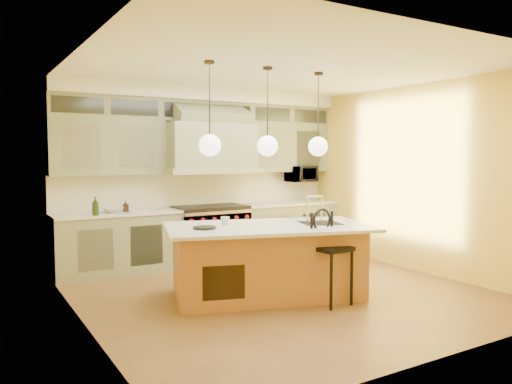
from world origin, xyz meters
TOP-DOWN VIEW (x-y plane):
  - floor at (0.00, 0.00)m, footprint 5.00×5.00m
  - ceiling at (0.00, 0.00)m, footprint 5.00×5.00m
  - wall_back at (0.00, 2.50)m, footprint 5.00×0.00m
  - wall_front at (0.00, -2.50)m, footprint 5.00×0.00m
  - wall_left at (-2.50, 0.00)m, footprint 0.00×5.00m
  - wall_right at (2.50, 0.00)m, footprint 0.00×5.00m
  - back_cabinetry at (0.00, 2.23)m, footprint 5.00×0.77m
  - range at (0.00, 2.14)m, footprint 1.20×0.74m
  - kitchen_island at (-0.24, -0.05)m, footprint 2.84×2.05m
  - counter_stool at (0.22, -0.71)m, footprint 0.44×0.44m
  - microwave at (1.95, 2.25)m, footprint 0.54×0.37m
  - oil_bottle_a at (-1.93, 1.92)m, footprint 0.11×0.11m
  - oil_bottle_b at (-1.42, 2.15)m, footprint 0.08×0.09m
  - fruit_bowl at (-1.62, 2.15)m, footprint 0.36×0.36m
  - cup at (-0.72, 0.21)m, footprint 0.12×0.12m
  - pendant_left at (-1.05, -0.04)m, footprint 0.26×0.26m
  - pendant_center at (-0.25, -0.04)m, footprint 0.26×0.26m
  - pendant_right at (0.55, -0.04)m, footprint 0.26×0.26m

SIDE VIEW (x-z plane):
  - floor at x=0.00m, z-range 0.00..0.00m
  - kitchen_island at x=-0.24m, z-range -0.20..1.15m
  - range at x=0.00m, z-range 0.01..0.97m
  - counter_stool at x=0.22m, z-range 0.08..1.24m
  - cup at x=-0.72m, z-range 0.92..1.03m
  - fruit_bowl at x=-1.62m, z-range 0.94..1.02m
  - oil_bottle_b at x=-1.42m, z-range 0.94..1.12m
  - oil_bottle_a at x=-1.93m, z-range 0.94..1.21m
  - back_cabinetry at x=0.00m, z-range -0.02..2.88m
  - microwave at x=1.95m, z-range 1.30..1.60m
  - wall_back at x=0.00m, z-range -1.05..3.95m
  - wall_front at x=0.00m, z-range -1.05..3.95m
  - wall_left at x=-2.50m, z-range -1.05..3.95m
  - wall_right at x=2.50m, z-range -1.05..3.95m
  - pendant_left at x=-1.05m, z-range 1.39..2.50m
  - pendant_center at x=-0.25m, z-range 1.39..2.50m
  - pendant_right at x=0.55m, z-range 1.39..2.50m
  - ceiling at x=0.00m, z-range 2.90..2.90m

